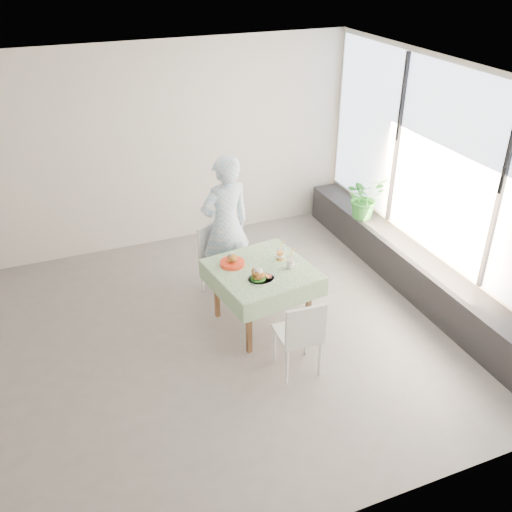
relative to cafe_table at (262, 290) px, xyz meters
name	(u,v)px	position (x,y,z in m)	size (l,w,h in m)	color
floor	(201,341)	(-0.75, -0.06, -0.46)	(6.00, 6.00, 0.00)	slate
ceiling	(186,86)	(-0.75, -0.06, 2.34)	(6.00, 6.00, 0.00)	white
wall_back	(141,150)	(-0.75, 2.44, 0.94)	(6.00, 0.02, 2.80)	silver
wall_front	(308,395)	(-0.75, -2.56, 0.94)	(6.00, 0.02, 2.80)	silver
wall_right	(443,185)	(2.25, -0.06, 0.94)	(0.02, 5.00, 2.80)	silver
window_pane	(444,165)	(2.22, -0.06, 1.19)	(0.01, 4.80, 2.18)	#D1E0F9
window_ledge	(415,273)	(2.05, -0.06, -0.21)	(0.40, 4.80, 0.50)	black
cafe_table	(262,290)	(0.00, 0.00, 0.00)	(1.17, 1.17, 0.74)	brown
chair_far	(222,271)	(-0.19, 0.83, -0.19)	(0.57, 0.57, 0.89)	white
chair_near	(298,348)	(0.03, -0.87, -0.19)	(0.44, 0.44, 0.88)	white
diner	(226,226)	(-0.12, 0.85, 0.43)	(0.65, 0.42, 1.77)	#99D0F5
main_dish	(260,276)	(-0.12, -0.22, 0.33)	(0.30, 0.30, 0.15)	white
juice_cup_orange	(280,255)	(0.26, 0.10, 0.34)	(0.09, 0.09, 0.26)	white
juice_cup_lemonade	(290,263)	(0.30, -0.10, 0.34)	(0.09, 0.09, 0.26)	white
second_dish	(232,262)	(-0.28, 0.19, 0.32)	(0.27, 0.27, 0.13)	red
potted_plant	(365,197)	(1.99, 1.13, 0.34)	(0.54, 0.46, 0.60)	#256F27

